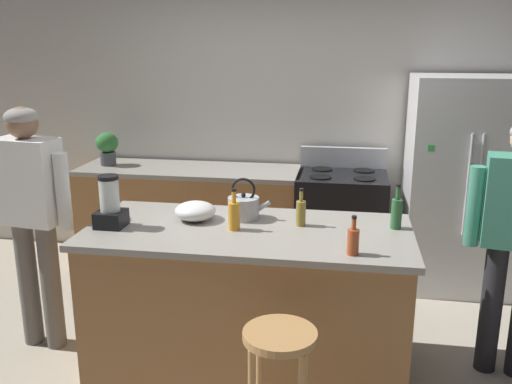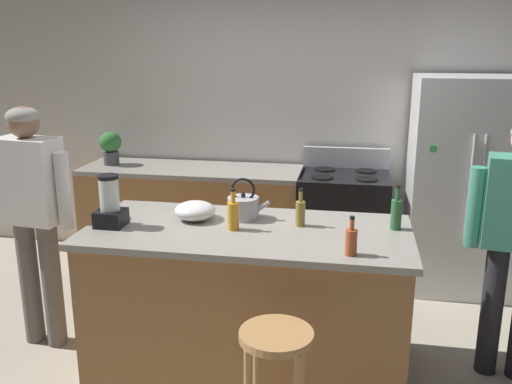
{
  "view_description": "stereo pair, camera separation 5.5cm",
  "coord_description": "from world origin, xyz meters",
  "px_view_note": "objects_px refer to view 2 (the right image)",
  "views": [
    {
      "loc": [
        0.57,
        -3.15,
        2.03
      ],
      "look_at": [
        0.0,
        0.3,
        1.07
      ],
      "focal_mm": 39.11,
      "sensor_mm": 36.0,
      "label": 1
    },
    {
      "loc": [
        0.62,
        -3.14,
        2.03
      ],
      "look_at": [
        0.0,
        0.3,
        1.07
      ],
      "focal_mm": 39.11,
      "sensor_mm": 36.0,
      "label": 2
    }
  ],
  "objects_px": {
    "refrigerator": "(466,186)",
    "bottle_olive_oil": "(396,213)",
    "bar_stool": "(276,361)",
    "mixing_bowl": "(195,211)",
    "potted_plant": "(111,146)",
    "person_by_island_left": "(32,205)",
    "stove_range": "(343,225)",
    "tea_kettle": "(244,207)",
    "blender_appliance": "(110,205)",
    "bottle_soda": "(233,215)",
    "kitchen_island": "(248,298)",
    "bottle_vinegar": "(300,212)",
    "bottle_cooking_sauce": "(351,241)"
  },
  "relations": [
    {
      "from": "stove_range",
      "to": "tea_kettle",
      "type": "height_order",
      "value": "tea_kettle"
    },
    {
      "from": "bar_stool",
      "to": "bottle_cooking_sauce",
      "type": "bearing_deg",
      "value": 54.26
    },
    {
      "from": "refrigerator",
      "to": "stove_range",
      "type": "height_order",
      "value": "refrigerator"
    },
    {
      "from": "person_by_island_left",
      "to": "blender_appliance",
      "type": "distance_m",
      "value": 0.61
    },
    {
      "from": "blender_appliance",
      "to": "tea_kettle",
      "type": "distance_m",
      "value": 0.83
    },
    {
      "from": "person_by_island_left",
      "to": "stove_range",
      "type": "bearing_deg",
      "value": 37.29
    },
    {
      "from": "blender_appliance",
      "to": "bottle_soda",
      "type": "height_order",
      "value": "blender_appliance"
    },
    {
      "from": "kitchen_island",
      "to": "stove_range",
      "type": "xyz_separation_m",
      "value": [
        0.55,
        1.52,
        0.01
      ]
    },
    {
      "from": "mixing_bowl",
      "to": "tea_kettle",
      "type": "bearing_deg",
      "value": 14.41
    },
    {
      "from": "person_by_island_left",
      "to": "tea_kettle",
      "type": "height_order",
      "value": "person_by_island_left"
    },
    {
      "from": "stove_range",
      "to": "potted_plant",
      "type": "xyz_separation_m",
      "value": [
        -2.12,
        0.03,
        0.62
      ]
    },
    {
      "from": "bottle_vinegar",
      "to": "bottle_olive_oil",
      "type": "bearing_deg",
      "value": 3.9
    },
    {
      "from": "refrigerator",
      "to": "potted_plant",
      "type": "relative_size",
      "value": 5.87
    },
    {
      "from": "refrigerator",
      "to": "stove_range",
      "type": "distance_m",
      "value": 1.06
    },
    {
      "from": "refrigerator",
      "to": "bottle_olive_oil",
      "type": "xyz_separation_m",
      "value": [
        -0.64,
        -1.35,
        0.14
      ]
    },
    {
      "from": "bottle_soda",
      "to": "mixing_bowl",
      "type": "bearing_deg",
      "value": 152.56
    },
    {
      "from": "stove_range",
      "to": "bar_stool",
      "type": "height_order",
      "value": "stove_range"
    },
    {
      "from": "kitchen_island",
      "to": "person_by_island_left",
      "type": "xyz_separation_m",
      "value": [
        -1.43,
        0.02,
        0.53
      ]
    },
    {
      "from": "kitchen_island",
      "to": "refrigerator",
      "type": "height_order",
      "value": "refrigerator"
    },
    {
      "from": "person_by_island_left",
      "to": "bottle_vinegar",
      "type": "bearing_deg",
      "value": 3.07
    },
    {
      "from": "stove_range",
      "to": "person_by_island_left",
      "type": "xyz_separation_m",
      "value": [
        -1.97,
        -1.5,
        0.52
      ]
    },
    {
      "from": "blender_appliance",
      "to": "tea_kettle",
      "type": "xyz_separation_m",
      "value": [
        0.77,
        0.29,
        -0.06
      ]
    },
    {
      "from": "bottle_soda",
      "to": "kitchen_island",
      "type": "bearing_deg",
      "value": 19.74
    },
    {
      "from": "person_by_island_left",
      "to": "bottle_olive_oil",
      "type": "relative_size",
      "value": 5.92
    },
    {
      "from": "bottle_olive_oil",
      "to": "mixing_bowl",
      "type": "bearing_deg",
      "value": -178.38
    },
    {
      "from": "bottle_cooking_sauce",
      "to": "bar_stool",
      "type": "bearing_deg",
      "value": -125.74
    },
    {
      "from": "person_by_island_left",
      "to": "bottle_vinegar",
      "type": "relative_size",
      "value": 6.92
    },
    {
      "from": "kitchen_island",
      "to": "bottle_olive_oil",
      "type": "xyz_separation_m",
      "value": [
        0.88,
        0.15,
        0.56
      ]
    },
    {
      "from": "stove_range",
      "to": "person_by_island_left",
      "type": "relative_size",
      "value": 0.68
    },
    {
      "from": "bottle_vinegar",
      "to": "blender_appliance",
      "type": "bearing_deg",
      "value": -169.62
    },
    {
      "from": "bar_stool",
      "to": "bottle_soda",
      "type": "distance_m",
      "value": 0.97
    },
    {
      "from": "refrigerator",
      "to": "tea_kettle",
      "type": "xyz_separation_m",
      "value": [
        -1.59,
        -1.31,
        0.12
      ]
    },
    {
      "from": "kitchen_island",
      "to": "stove_range",
      "type": "height_order",
      "value": "stove_range"
    },
    {
      "from": "refrigerator",
      "to": "bottle_olive_oil",
      "type": "distance_m",
      "value": 1.5
    },
    {
      "from": "stove_range",
      "to": "blender_appliance",
      "type": "relative_size",
      "value": 3.42
    },
    {
      "from": "bottle_soda",
      "to": "bottle_vinegar",
      "type": "relative_size",
      "value": 1.08
    },
    {
      "from": "kitchen_island",
      "to": "bar_stool",
      "type": "bearing_deg",
      "value": -69.39
    },
    {
      "from": "mixing_bowl",
      "to": "refrigerator",
      "type": "bearing_deg",
      "value": 36.21
    },
    {
      "from": "potted_plant",
      "to": "bottle_cooking_sauce",
      "type": "distance_m",
      "value": 2.89
    },
    {
      "from": "refrigerator",
      "to": "blender_appliance",
      "type": "relative_size",
      "value": 5.46
    },
    {
      "from": "refrigerator",
      "to": "stove_range",
      "type": "relative_size",
      "value": 1.59
    },
    {
      "from": "mixing_bowl",
      "to": "tea_kettle",
      "type": "relative_size",
      "value": 0.95
    },
    {
      "from": "bottle_olive_oil",
      "to": "bottle_soda",
      "type": "xyz_separation_m",
      "value": [
        -0.96,
        -0.18,
        -0.01
      ]
    },
    {
      "from": "mixing_bowl",
      "to": "bottle_soda",
      "type": "bearing_deg",
      "value": -27.44
    },
    {
      "from": "refrigerator",
      "to": "potted_plant",
      "type": "height_order",
      "value": "refrigerator"
    },
    {
      "from": "bar_stool",
      "to": "mixing_bowl",
      "type": "height_order",
      "value": "mixing_bowl"
    },
    {
      "from": "mixing_bowl",
      "to": "person_by_island_left",
      "type": "bearing_deg",
      "value": -174.8
    },
    {
      "from": "potted_plant",
      "to": "bottle_cooking_sauce",
      "type": "height_order",
      "value": "potted_plant"
    },
    {
      "from": "potted_plant",
      "to": "mixing_bowl",
      "type": "xyz_separation_m",
      "value": [
        1.21,
        -1.43,
        -0.11
      ]
    },
    {
      "from": "blender_appliance",
      "to": "mixing_bowl",
      "type": "xyz_separation_m",
      "value": [
        0.47,
        0.21,
        -0.08
      ]
    }
  ]
}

